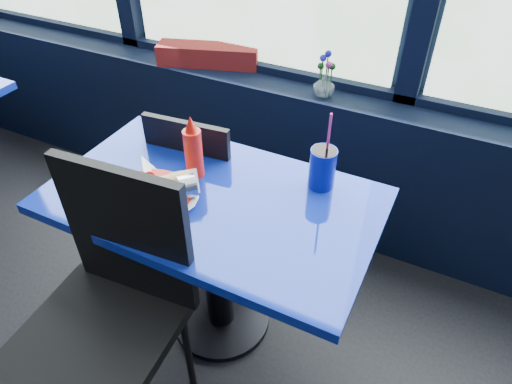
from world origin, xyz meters
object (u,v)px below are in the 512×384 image
at_px(chair_near_back, 208,182).
at_px(flower_vase, 324,83).
at_px(soda_cup, 322,167).
at_px(planter_box, 208,55).
at_px(near_table, 215,232).
at_px(ketchup_bottle, 193,150).
at_px(chair_near_front, 109,301).
at_px(food_basket, 159,189).

relative_size(chair_near_back, flower_vase, 4.14).
bearing_deg(soda_cup, planter_box, 143.40).
xyz_separation_m(near_table, ketchup_bottle, (-0.12, 0.09, 0.30)).
bearing_deg(chair_near_front, flower_vase, 74.69).
bearing_deg(food_basket, soda_cup, 11.78).
bearing_deg(ketchup_bottle, planter_box, 117.61).
xyz_separation_m(chair_near_front, flower_vase, (0.25, 1.28, 0.26)).
relative_size(planter_box, soda_cup, 1.60).
distance_m(food_basket, soda_cup, 0.59).
bearing_deg(food_basket, planter_box, 89.54).
bearing_deg(soda_cup, chair_near_back, 171.44).
distance_m(chair_near_front, chair_near_back, 0.79).
height_order(food_basket, ketchup_bottle, ketchup_bottle).
xyz_separation_m(planter_box, food_basket, (0.38, -0.97, -0.07)).
height_order(chair_near_back, planter_box, planter_box).
height_order(near_table, flower_vase, flower_vase).
distance_m(chair_near_back, planter_box, 0.73).
relative_size(near_table, ketchup_bottle, 4.67).
height_order(planter_box, flower_vase, flower_vase).
bearing_deg(near_table, soda_cup, 35.80).
relative_size(food_basket, ketchup_bottle, 1.31).
height_order(chair_near_front, food_basket, chair_near_front).
height_order(flower_vase, food_basket, flower_vase).
xyz_separation_m(near_table, food_basket, (-0.17, -0.09, 0.22)).
relative_size(near_table, planter_box, 2.27).
relative_size(chair_near_front, flower_vase, 4.91).
distance_m(near_table, chair_near_back, 0.40).
relative_size(chair_near_front, ketchup_bottle, 4.09).
xyz_separation_m(chair_near_front, ketchup_bottle, (0.00, 0.54, 0.26)).
xyz_separation_m(planter_box, ketchup_bottle, (0.42, -0.80, 0.01)).
xyz_separation_m(planter_box, flower_vase, (0.66, -0.06, 0.01)).
distance_m(chair_near_back, flower_vase, 0.71).
height_order(flower_vase, ketchup_bottle, flower_vase).
bearing_deg(planter_box, flower_vase, -23.65).
xyz_separation_m(flower_vase, soda_cup, (0.21, -0.59, -0.03)).
bearing_deg(ketchup_bottle, food_basket, -103.59).
bearing_deg(flower_vase, near_table, -98.51).
bearing_deg(planter_box, near_table, -76.90).
distance_m(ketchup_bottle, soda_cup, 0.48).
xyz_separation_m(planter_box, soda_cup, (0.87, -0.65, -0.02)).
xyz_separation_m(chair_near_front, soda_cup, (0.46, 0.69, 0.23)).
xyz_separation_m(chair_near_back, soda_cup, (0.56, -0.08, 0.32)).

